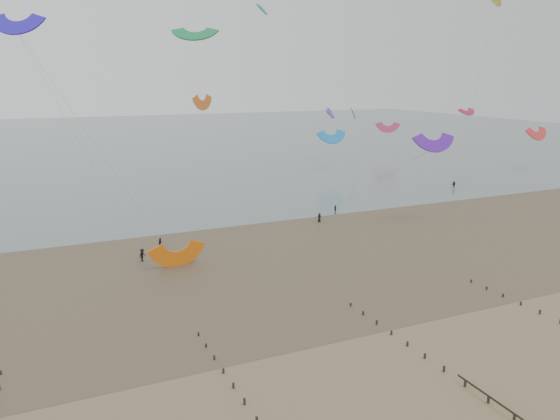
% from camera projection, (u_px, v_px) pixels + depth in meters
% --- Properties ---
extents(ground, '(500.00, 500.00, 0.00)m').
position_uv_depth(ground, '(382.00, 362.00, 50.37)').
color(ground, brown).
rests_on(ground, ground).
extents(sea_and_shore, '(500.00, 665.00, 0.03)m').
position_uv_depth(sea_and_shore, '(222.00, 258.00, 79.18)').
color(sea_and_shore, '#475654').
rests_on(sea_and_shore, ground).
extents(kitesurfers, '(138.09, 24.44, 1.89)m').
position_uv_depth(kitesurfers, '(315.00, 215.00, 100.35)').
color(kitesurfers, black).
rests_on(kitesurfers, ground).
extents(grounded_kite, '(7.29, 5.95, 3.73)m').
position_uv_depth(grounded_kite, '(178.00, 266.00, 75.99)').
color(grounded_kite, orange).
rests_on(grounded_kite, ground).
extents(kites_airborne, '(226.79, 121.56, 42.33)m').
position_uv_depth(kites_airborne, '(132.00, 102.00, 123.39)').
color(kites_airborne, '#581BB0').
rests_on(kites_airborne, ground).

